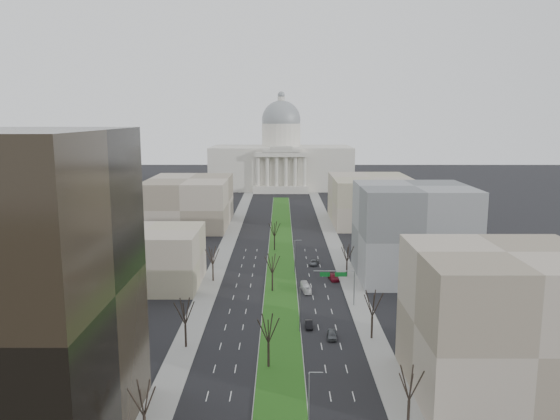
{
  "coord_description": "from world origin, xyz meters",
  "views": [
    {
      "loc": [
        0.14,
        -45.32,
        41.61
      ],
      "look_at": [
        -0.26,
        111.56,
        14.33
      ],
      "focal_mm": 35.0,
      "sensor_mm": 36.0,
      "label": 1
    }
  ],
  "objects_px": {
    "car_red": "(333,277)",
    "car_grey_far": "(314,262)",
    "box_van": "(306,288)",
    "car_black": "(309,324)",
    "car_grey_near": "(332,335)"
  },
  "relations": [
    {
      "from": "car_red",
      "to": "car_grey_far",
      "type": "distance_m",
      "value": 15.06
    },
    {
      "from": "car_red",
      "to": "car_grey_far",
      "type": "xyz_separation_m",
      "value": [
        -4.13,
        14.48,
        -0.09
      ]
    },
    {
      "from": "car_grey_near",
      "to": "box_van",
      "type": "relative_size",
      "value": 0.66
    },
    {
      "from": "car_black",
      "to": "box_van",
      "type": "xyz_separation_m",
      "value": [
        0.41,
        22.62,
        0.26
      ]
    },
    {
      "from": "car_black",
      "to": "car_grey_far",
      "type": "bearing_deg",
      "value": 85.89
    },
    {
      "from": "box_van",
      "to": "car_black",
      "type": "bearing_deg",
      "value": -98.15
    },
    {
      "from": "box_van",
      "to": "car_grey_near",
      "type": "bearing_deg",
      "value": -89.58
    },
    {
      "from": "car_grey_near",
      "to": "car_red",
      "type": "bearing_deg",
      "value": 86.44
    },
    {
      "from": "car_black",
      "to": "car_grey_far",
      "type": "xyz_separation_m",
      "value": [
        3.76,
        46.17,
        -0.01
      ]
    },
    {
      "from": "car_red",
      "to": "box_van",
      "type": "bearing_deg",
      "value": -137.44
    },
    {
      "from": "car_black",
      "to": "car_grey_far",
      "type": "height_order",
      "value": "car_black"
    },
    {
      "from": "car_black",
      "to": "car_red",
      "type": "distance_m",
      "value": 32.66
    },
    {
      "from": "car_grey_near",
      "to": "car_red",
      "type": "height_order",
      "value": "car_grey_near"
    },
    {
      "from": "car_black",
      "to": "box_van",
      "type": "height_order",
      "value": "box_van"
    },
    {
      "from": "car_red",
      "to": "car_grey_far",
      "type": "relative_size",
      "value": 1.09
    }
  ]
}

